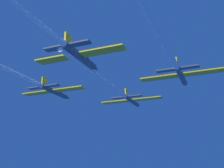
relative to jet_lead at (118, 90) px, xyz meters
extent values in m
cylinder|color=#4C5660|center=(0.00, 10.82, -0.03)|extent=(1.16, 10.58, 1.16)
cone|color=#4C5660|center=(0.00, 17.28, -0.03)|extent=(1.14, 2.33, 1.14)
ellipsoid|color=black|center=(0.00, 13.15, 0.47)|extent=(0.82, 2.12, 0.58)
cube|color=yellow|center=(-4.60, 10.29, -0.03)|extent=(8.04, 2.33, 0.25)
cube|color=yellow|center=(4.60, 10.29, -0.03)|extent=(8.04, 2.33, 0.25)
cube|color=yellow|center=(0.00, 6.59, 1.40)|extent=(0.30, 1.91, 1.69)
cube|color=#4C5660|center=(-2.39, 6.38, -0.03)|extent=(3.62, 1.40, 0.25)
cube|color=#4C5660|center=(2.39, 6.38, -0.03)|extent=(3.62, 1.40, 0.25)
cylinder|color=white|center=(0.00, -10.01, -0.03)|extent=(1.05, 31.08, 1.05)
cylinder|color=#4C5660|center=(-15.28, -4.72, 0.13)|extent=(1.16, 10.58, 1.16)
cone|color=#4C5660|center=(-15.28, 1.74, 0.13)|extent=(1.14, 2.33, 1.14)
ellipsoid|color=black|center=(-15.28, -2.39, 0.62)|extent=(0.82, 2.12, 0.58)
cube|color=yellow|center=(-19.89, -5.25, 0.13)|extent=(8.04, 2.33, 0.25)
cube|color=yellow|center=(-10.68, -5.25, 0.13)|extent=(8.04, 2.33, 0.25)
cube|color=yellow|center=(-15.28, -8.95, 1.56)|extent=(0.30, 1.91, 1.69)
cube|color=#4C5660|center=(-17.68, -9.16, 0.13)|extent=(3.62, 1.40, 0.25)
cube|color=#4C5660|center=(-12.89, -9.16, 0.13)|extent=(3.62, 1.40, 0.25)
cylinder|color=#4C5660|center=(15.98, -3.88, 0.31)|extent=(1.16, 10.58, 1.16)
cone|color=#4C5660|center=(15.98, 2.58, 0.31)|extent=(1.14, 2.33, 1.14)
ellipsoid|color=black|center=(15.98, -1.55, 0.80)|extent=(0.82, 2.12, 0.58)
cube|color=yellow|center=(11.37, -4.41, 0.31)|extent=(8.04, 2.33, 0.25)
cube|color=yellow|center=(20.58, -4.41, 0.31)|extent=(8.04, 2.33, 0.25)
cube|color=yellow|center=(15.98, -8.11, 1.74)|extent=(0.30, 1.91, 1.69)
cube|color=#4C5660|center=(13.59, -8.33, 0.31)|extent=(3.62, 1.40, 0.25)
cube|color=#4C5660|center=(18.37, -8.33, 0.31)|extent=(3.62, 1.40, 0.25)
cylinder|color=white|center=(15.98, -22.69, 0.31)|extent=(1.05, 27.02, 1.05)
cylinder|color=#4C5660|center=(0.99, -20.74, 0.48)|extent=(1.16, 10.58, 1.16)
cone|color=#4C5660|center=(0.99, -14.29, 0.48)|extent=(1.14, 2.33, 1.14)
ellipsoid|color=black|center=(0.99, -18.42, 0.97)|extent=(0.82, 2.12, 0.58)
cube|color=yellow|center=(-3.61, -21.27, 0.48)|extent=(8.04, 2.33, 0.25)
cube|color=yellow|center=(5.60, -21.27, 0.48)|extent=(8.04, 2.33, 0.25)
cube|color=yellow|center=(0.99, -24.98, 1.90)|extent=(0.30, 1.91, 1.69)
cube|color=#4C5660|center=(-1.40, -25.19, 0.48)|extent=(3.62, 1.40, 0.25)
cube|color=#4C5660|center=(3.38, -25.19, 0.48)|extent=(3.62, 1.40, 0.25)
camera|label=1|loc=(23.22, -59.48, -19.22)|focal=43.55mm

